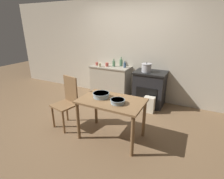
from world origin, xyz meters
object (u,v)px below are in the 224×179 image
stove (150,88)px  flour_sack (149,105)px  stock_pot (146,68)px  cup_center_right (100,65)px  mixing_bowl_large (118,101)px  chair (67,101)px  mixing_bowl_small (101,95)px  bottle_mid_left (114,64)px  bottle_far_left (121,63)px  cup_center (97,64)px  work_table (111,106)px  cup_center_left (107,65)px  bottle_left (125,65)px

stove → flour_sack: size_ratio=2.31×
stock_pot → cup_center_right: stock_pot is taller
mixing_bowl_large → stock_pot: bearing=90.9°
chair → mixing_bowl_large: chair is taller
stock_pot → mixing_bowl_small: bearing=-102.0°
flour_sack → bottle_mid_left: 1.46m
bottle_far_left → cup_center: (-0.62, -0.23, -0.05)m
flour_sack → bottle_mid_left: bottle_mid_left is taller
work_table → bottle_far_left: (-0.66, 1.88, 0.34)m
mixing_bowl_small → cup_center_left: bearing=115.0°
mixing_bowl_large → bottle_left: bearing=109.5°
stock_pot → cup_center_right: size_ratio=2.32×
mixing_bowl_small → cup_center_right: cup_center_right is taller
stove → stock_pot: stock_pot is taller
cup_center_left → stove: bearing=0.2°
stock_pot → mixing_bowl_large: size_ratio=0.99×
stock_pot → bottle_mid_left: 0.95m
bottle_far_left → cup_center_right: bearing=-141.6°
bottle_left → bottle_mid_left: bottle_mid_left is taller
work_table → bottle_mid_left: (-0.81, 1.74, 0.32)m
flour_sack → mixing_bowl_large: bearing=-98.0°
stove → bottle_mid_left: size_ratio=4.28×
stock_pot → mixing_bowl_large: 1.67m
mixing_bowl_large → bottle_far_left: size_ratio=1.01×
bottle_far_left → cup_center_left: size_ratio=2.46×
work_table → cup_center_right: 1.91m
flour_sack → cup_center: (-1.62, 0.39, 0.72)m
work_table → mixing_bowl_large: 0.22m
cup_center_right → cup_center_left: bearing=45.2°
bottle_mid_left → mixing_bowl_large: bearing=-62.2°
bottle_far_left → flour_sack: bearing=-32.1°
stove → cup_center_right: (-1.33, -0.15, 0.48)m
stove → chair: chair is taller
chair → cup_center_left: (-0.02, 1.68, 0.39)m
bottle_mid_left → cup_center: 0.48m
mixing_bowl_large → bottle_mid_left: 2.06m
chair → work_table: bearing=13.0°
flour_sack → work_table: bearing=-105.0°
mixing_bowl_large → bottle_far_left: (-0.81, 1.96, 0.19)m
flour_sack → bottle_far_left: bottle_far_left is taller
cup_center_left → cup_center: cup_center_left is taller
work_table → stock_pot: 1.62m
work_table → mixing_bowl_large: bearing=-27.7°
bottle_mid_left → cup_center: (-0.47, -0.09, -0.04)m
work_table → chair: bearing=-179.0°
stove → cup_center_right: cup_center_right is taller
stock_pot → cup_center_left: 1.10m
bottle_far_left → cup_center_right: size_ratio=2.32×
stove → bottle_far_left: bearing=166.2°
flour_sack → mixing_bowl_small: (-0.55, -1.23, 0.59)m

